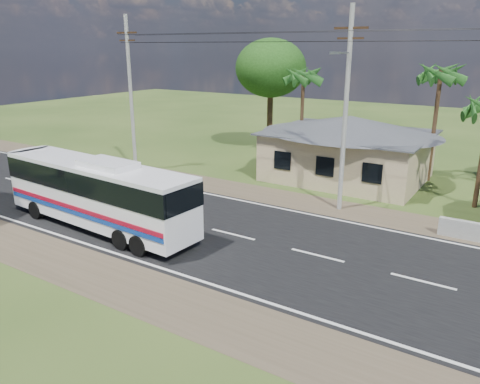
% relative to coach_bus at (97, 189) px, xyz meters
% --- Properties ---
extents(ground, '(120.00, 120.00, 0.00)m').
position_rel_coach_bus_xyz_m(ground, '(6.21, 2.90, -2.10)').
color(ground, '#294217').
rests_on(ground, ground).
extents(road, '(120.00, 16.00, 0.03)m').
position_rel_coach_bus_xyz_m(road, '(6.21, 2.90, -2.09)').
color(road, black).
rests_on(road, ground).
extents(house, '(12.40, 10.00, 5.00)m').
position_rel_coach_bus_xyz_m(house, '(7.21, 15.89, 0.54)').
color(house, tan).
rests_on(house, ground).
extents(utility_poles, '(32.80, 2.22, 11.00)m').
position_rel_coach_bus_xyz_m(utility_poles, '(8.88, 9.38, 3.67)').
color(utility_poles, '#9E9E99').
rests_on(utility_poles, ground).
extents(palm_mid, '(2.80, 2.80, 8.20)m').
position_rel_coach_bus_xyz_m(palm_mid, '(12.21, 18.40, 5.06)').
color(palm_mid, '#47301E').
rests_on(palm_mid, ground).
extents(palm_far, '(2.80, 2.80, 7.70)m').
position_rel_coach_bus_xyz_m(palm_far, '(2.21, 18.90, 4.58)').
color(palm_far, '#47301E').
rests_on(palm_far, ground).
extents(tree_behind_house, '(6.00, 6.00, 9.61)m').
position_rel_coach_bus_xyz_m(tree_behind_house, '(-1.79, 20.90, 5.02)').
color(tree_behind_house, '#47301E').
rests_on(tree_behind_house, ground).
extents(coach_bus, '(11.95, 3.19, 3.67)m').
position_rel_coach_bus_xyz_m(coach_bus, '(0.00, 0.00, 0.00)').
color(coach_bus, white).
rests_on(coach_bus, ground).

